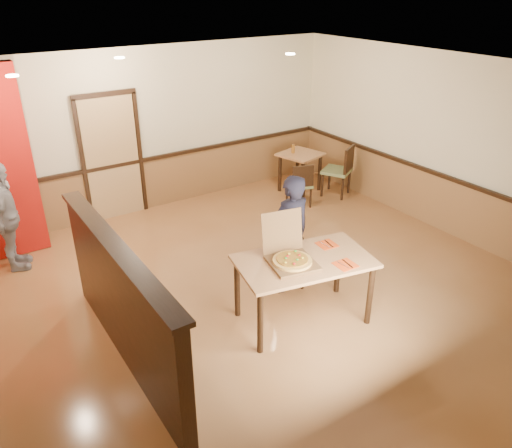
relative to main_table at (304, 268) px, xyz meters
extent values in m
plane|color=#A36D3F|center=(-0.02, 0.69, -0.73)|extent=(7.00, 7.00, 0.00)
plane|color=black|center=(-0.02, 0.69, 2.07)|extent=(7.00, 7.00, 0.00)
plane|color=beige|center=(-0.02, 4.19, 0.67)|extent=(7.00, 0.00, 7.00)
plane|color=beige|center=(3.48, 0.69, 0.67)|extent=(0.00, 7.00, 7.00)
cube|color=brown|center=(-0.02, 4.16, -0.28)|extent=(7.00, 0.04, 0.90)
cube|color=black|center=(-0.02, 4.14, 0.19)|extent=(7.00, 0.06, 0.06)
cube|color=brown|center=(3.45, 0.69, -0.28)|extent=(0.04, 7.00, 0.90)
cube|color=black|center=(3.43, 0.69, 0.19)|extent=(0.06, 7.00, 0.06)
cube|color=tan|center=(-0.82, 4.15, 0.32)|extent=(0.90, 0.06, 2.10)
cube|color=black|center=(-2.02, 0.49, -0.03)|extent=(0.14, 3.00, 1.40)
cube|color=black|center=(-2.02, 0.49, 0.69)|extent=(0.20, 3.10, 0.05)
cylinder|color=#FFE4B2|center=(-2.32, 2.49, 2.05)|extent=(0.14, 0.14, 0.02)
cylinder|color=#FFE4B2|center=(-0.82, 3.19, 2.05)|extent=(0.14, 0.14, 0.02)
cylinder|color=#FFE4B2|center=(1.38, 2.19, 2.05)|extent=(0.14, 0.14, 0.02)
cube|color=#BD814F|center=(0.00, 0.00, 0.09)|extent=(1.72, 1.19, 0.04)
cylinder|color=black|center=(-0.76, -0.22, -0.33)|extent=(0.07, 0.07, 0.80)
cylinder|color=black|center=(-0.61, 0.50, -0.33)|extent=(0.07, 0.07, 0.80)
cylinder|color=black|center=(0.61, -0.50, -0.33)|extent=(0.07, 0.07, 0.80)
cylinder|color=black|center=(0.76, 0.22, -0.33)|extent=(0.07, 0.07, 0.80)
cube|color=olive|center=(0.30, 0.73, -0.32)|extent=(0.51, 0.51, 0.05)
cube|color=black|center=(0.35, 0.91, -0.10)|extent=(0.39, 0.14, 0.39)
cylinder|color=black|center=(0.09, 0.61, -0.55)|extent=(0.04, 0.04, 0.36)
cylinder|color=black|center=(0.19, 0.94, -0.55)|extent=(0.04, 0.04, 0.36)
cylinder|color=black|center=(0.42, 0.52, -0.55)|extent=(0.04, 0.04, 0.36)
cylinder|color=black|center=(0.51, 0.84, -0.55)|extent=(0.04, 0.04, 0.36)
cube|color=olive|center=(2.08, 2.73, -0.32)|extent=(0.52, 0.52, 0.05)
cube|color=black|center=(2.02, 2.56, -0.10)|extent=(0.38, 0.16, 0.39)
cylinder|color=black|center=(2.29, 2.84, -0.55)|extent=(0.04, 0.04, 0.36)
cylinder|color=black|center=(2.19, 2.52, -0.55)|extent=(0.04, 0.04, 0.36)
cylinder|color=black|center=(1.97, 2.95, -0.55)|extent=(0.04, 0.04, 0.36)
cylinder|color=black|center=(1.87, 2.63, -0.55)|extent=(0.04, 0.04, 0.36)
cube|color=olive|center=(2.98, 2.73, -0.24)|extent=(0.66, 0.66, 0.06)
cube|color=black|center=(3.09, 2.54, 0.02)|extent=(0.43, 0.26, 0.46)
cylinder|color=black|center=(3.06, 3.01, -0.52)|extent=(0.05, 0.05, 0.42)
cylinder|color=black|center=(3.25, 2.66, -0.52)|extent=(0.05, 0.05, 0.42)
cylinder|color=black|center=(2.71, 2.81, -0.52)|extent=(0.05, 0.05, 0.42)
cylinder|color=black|center=(2.90, 2.46, -0.52)|extent=(0.05, 0.05, 0.42)
cube|color=#BD814F|center=(2.53, 3.28, 0.01)|extent=(0.86, 0.86, 0.04)
cylinder|color=black|center=(2.33, 2.95, -0.37)|extent=(0.07, 0.07, 0.72)
cylinder|color=black|center=(2.20, 3.48, -0.37)|extent=(0.07, 0.07, 0.72)
cylinder|color=black|center=(2.86, 3.08, -0.37)|extent=(0.07, 0.07, 0.72)
cylinder|color=black|center=(2.73, 3.62, -0.37)|extent=(0.07, 0.07, 0.72)
imported|color=black|center=(0.29, 0.65, 0.08)|extent=(0.60, 0.40, 1.61)
imported|color=gray|center=(-2.67, 3.23, 0.07)|extent=(0.63, 1.01, 1.60)
cube|color=brown|center=(-0.19, -0.01, 0.13)|extent=(0.60, 0.60, 0.04)
cube|color=brown|center=(-0.12, 0.28, 0.40)|extent=(0.51, 0.20, 0.50)
cylinder|color=#E6B053|center=(-0.19, -0.01, 0.16)|extent=(0.50, 0.50, 0.03)
cube|color=#DC400F|center=(0.32, -0.35, 0.11)|extent=(0.24, 0.24, 0.01)
cylinder|color=silver|center=(0.29, -0.35, 0.12)|extent=(0.02, 0.20, 0.01)
cube|color=silver|center=(0.35, -0.35, 0.12)|extent=(0.03, 0.21, 0.00)
cube|color=#DC400F|center=(0.46, 0.13, 0.11)|extent=(0.24, 0.24, 0.01)
cylinder|color=silver|center=(0.43, 0.13, 0.12)|extent=(0.03, 0.19, 0.01)
cube|color=silver|center=(0.49, 0.13, 0.12)|extent=(0.03, 0.20, 0.00)
cylinder|color=brown|center=(2.43, 3.39, 0.11)|extent=(0.06, 0.06, 0.16)
camera|label=1|loc=(-3.23, -3.85, 3.04)|focal=35.00mm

